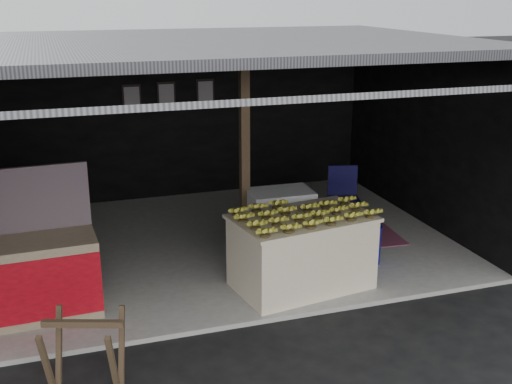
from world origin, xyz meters
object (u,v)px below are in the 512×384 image
object	(u,v)px
sawhorse	(84,347)
plastic_chair	(343,192)
white_crate	(280,224)
neighbor_stall	(24,275)
banana_table	(302,252)
water_barrel	(368,245)

from	to	relation	value
sawhorse	plastic_chair	xyz separation A→B (m)	(4.16, 3.14, 0.17)
white_crate	neighbor_stall	bearing A→B (deg)	-166.28
banana_table	neighbor_stall	size ratio (longest dim) A/B	1.08
banana_table	white_crate	bearing A→B (deg)	76.80
banana_table	plastic_chair	world-z (taller)	plastic_chair
sawhorse	plastic_chair	world-z (taller)	plastic_chair
neighbor_stall	sawhorse	xyz separation A→B (m)	(0.55, -1.61, -0.10)
banana_table	white_crate	distance (m)	0.99
white_crate	sawhorse	bearing A→B (deg)	-138.73
white_crate	water_barrel	size ratio (longest dim) A/B	1.91
banana_table	water_barrel	distance (m)	1.23
plastic_chair	banana_table	bearing A→B (deg)	-113.20
water_barrel	white_crate	bearing A→B (deg)	151.15
water_barrel	banana_table	bearing A→B (deg)	-160.79
banana_table	sawhorse	xyz separation A→B (m)	(-2.74, -1.36, -0.06)
white_crate	banana_table	bearing A→B (deg)	-92.97
neighbor_stall	sawhorse	bearing A→B (deg)	-73.50
white_crate	neighbor_stall	xyz separation A→B (m)	(-3.37, -0.73, 0.02)
white_crate	water_barrel	bearing A→B (deg)	-27.36
white_crate	neighbor_stall	size ratio (longest dim) A/B	0.57
white_crate	water_barrel	xyz separation A→B (m)	(1.07, -0.59, -0.23)
white_crate	sawhorse	world-z (taller)	white_crate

